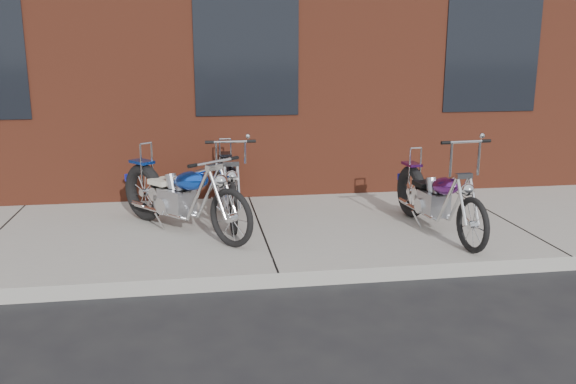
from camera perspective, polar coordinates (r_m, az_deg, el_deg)
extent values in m
plane|color=black|center=(5.80, -0.90, -8.98)|extent=(120.00, 120.00, 0.00)
cube|color=#A5A094|center=(7.18, -2.57, -3.91)|extent=(22.00, 3.00, 0.15)
torus|color=black|center=(7.57, 11.89, -0.16)|extent=(0.19, 0.65, 0.64)
torus|color=black|center=(6.40, 17.49, -3.29)|extent=(0.12, 0.58, 0.58)
cube|color=gray|center=(7.08, 13.95, -1.28)|extent=(0.29, 0.38, 0.27)
ellipsoid|color=#611E76|center=(6.81, 15.07, 0.32)|extent=(0.28, 0.51, 0.27)
cube|color=black|center=(7.24, 13.15, 0.54)|extent=(0.24, 0.27, 0.05)
cylinder|color=silver|center=(6.43, 17.11, -1.01)|extent=(0.06, 0.26, 0.48)
cylinder|color=silver|center=(6.41, 16.95, 4.37)|extent=(0.49, 0.08, 0.03)
cylinder|color=silver|center=(7.43, 12.26, 2.26)|extent=(0.02, 0.02, 0.43)
cylinder|color=silver|center=(7.33, 13.90, -1.73)|extent=(0.13, 0.80, 0.04)
torus|color=black|center=(7.45, -12.64, -0.18)|extent=(0.55, 0.63, 0.70)
torus|color=black|center=(6.31, -4.43, -2.66)|extent=(0.46, 0.53, 0.63)
cube|color=gray|center=(6.97, -9.62, -1.06)|extent=(0.46, 0.47, 0.29)
ellipsoid|color=blue|center=(6.70, -8.25, 0.89)|extent=(0.54, 0.58, 0.30)
cube|color=beige|center=(7.12, -10.96, 0.80)|extent=(0.35, 0.36, 0.06)
cylinder|color=silver|center=(6.33, -5.24, -0.23)|extent=(0.21, 0.24, 0.53)
cylinder|color=silver|center=(6.36, -6.05, 2.70)|extent=(0.43, 0.36, 0.03)
cylinder|color=silver|center=(7.31, -12.43, 2.55)|extent=(0.03, 0.03, 0.47)
cylinder|color=silver|center=(7.23, -9.93, -1.58)|extent=(0.59, 0.71, 0.05)
torus|color=black|center=(8.08, -5.79, 0.96)|extent=(0.13, 0.65, 0.65)
torus|color=black|center=(6.71, -5.06, -1.90)|extent=(0.07, 0.59, 0.59)
cube|color=gray|center=(7.52, -5.53, -0.05)|extent=(0.26, 0.36, 0.27)
ellipsoid|color=black|center=(7.21, -5.45, 1.51)|extent=(0.24, 0.50, 0.28)
cube|color=black|center=(7.71, -5.67, 1.66)|extent=(0.22, 0.25, 0.05)
cylinder|color=silver|center=(6.76, -5.17, 0.30)|extent=(0.04, 0.26, 0.49)
cylinder|color=silver|center=(6.78, -5.33, 4.57)|extent=(0.50, 0.03, 0.03)
cylinder|color=silver|center=(7.94, -5.82, 3.27)|extent=(0.02, 0.02, 0.44)
cylinder|color=silver|center=(7.75, -4.80, -0.53)|extent=(0.05, 0.82, 0.04)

